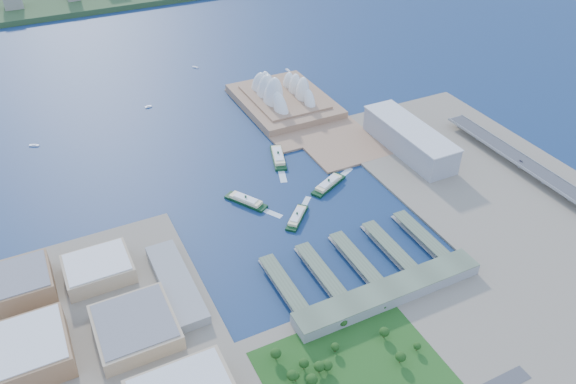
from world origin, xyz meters
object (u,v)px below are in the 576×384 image
ferry_d (329,183)px  car_c (521,161)px  toaster_building (409,139)px  ferry_c (297,216)px  ferry_b (278,155)px  ferry_a (246,199)px  opera_house (284,86)px

ferry_d → car_c: car_c is taller
toaster_building → ferry_d: size_ratio=2.74×
ferry_c → car_c: car_c is taller
ferry_b → ferry_d: size_ratio=1.07×
ferry_a → ferry_d: 106.79m
toaster_building → ferry_b: toaster_building is taller
opera_house → toaster_building: opera_house is taller
ferry_d → ferry_b: bearing=-7.6°
ferry_c → ferry_d: (65.00, 40.66, 0.66)m
ferry_a → ferry_b: bearing=11.7°
ferry_a → ferry_b: size_ratio=0.91×
ferry_d → ferry_c: bearing=95.9°
opera_house → ferry_a: 260.30m
ferry_b → ferry_c: bearing=-88.1°
ferry_b → ferry_c: ferry_b is taller
opera_house → ferry_c: 287.89m
ferry_a → ferry_d: ferry_d is taller
toaster_building → ferry_c: size_ratio=3.13×
ferry_c → ferry_d: ferry_d is taller
ferry_b → ferry_a: bearing=-119.3°
ferry_b → ferry_d: ferry_b is taller
ferry_b → car_c: car_c is taller
toaster_building → ferry_c: bearing=-162.5°
ferry_a → ferry_c: bearing=-84.5°
ferry_b → ferry_c: size_ratio=1.23×
opera_house → car_c: 358.15m
opera_house → ferry_a: (-153.06, -208.83, -26.79)m
car_c → ferry_a: bearing=-15.2°
ferry_b → toaster_building: bearing=-2.7°
ferry_b → car_c: 314.07m
toaster_building → car_c: toaster_building is taller
toaster_building → car_c: (101.00, -102.52, -4.92)m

